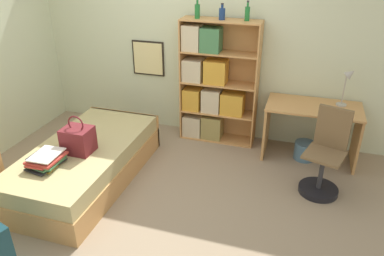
{
  "coord_description": "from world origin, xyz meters",
  "views": [
    {
      "loc": [
        1.55,
        -3.08,
        2.47
      ],
      "look_at": [
        0.53,
        0.2,
        0.75
      ],
      "focal_mm": 35.0,
      "sensor_mm": 36.0,
      "label": 1
    }
  ],
  "objects_px": {
    "bookcase": "(210,86)",
    "bottle_green": "(197,11)",
    "desk_lamp": "(349,80)",
    "book_stack_on_bed": "(46,160)",
    "handbag": "(78,140)",
    "waste_bin": "(305,151)",
    "bottle_clear": "(247,13)",
    "desk": "(312,122)",
    "bed": "(87,162)",
    "desk_chair": "(324,165)",
    "bottle_brown": "(222,13)"
  },
  "relations": [
    {
      "from": "handbag",
      "to": "waste_bin",
      "type": "height_order",
      "value": "handbag"
    },
    {
      "from": "bottle_clear",
      "to": "book_stack_on_bed",
      "type": "bearing_deg",
      "value": -130.34
    },
    {
      "from": "handbag",
      "to": "bottle_brown",
      "type": "height_order",
      "value": "bottle_brown"
    },
    {
      "from": "book_stack_on_bed",
      "to": "desk",
      "type": "relative_size",
      "value": 0.35
    },
    {
      "from": "desk_lamp",
      "to": "bed",
      "type": "bearing_deg",
      "value": -153.06
    },
    {
      "from": "desk",
      "to": "waste_bin",
      "type": "xyz_separation_m",
      "value": [
        -0.03,
        -0.06,
        -0.38
      ]
    },
    {
      "from": "book_stack_on_bed",
      "to": "desk",
      "type": "xyz_separation_m",
      "value": [
        2.52,
        1.75,
        -0.02
      ]
    },
    {
      "from": "bottle_clear",
      "to": "desk",
      "type": "relative_size",
      "value": 0.21
    },
    {
      "from": "bed",
      "to": "desk",
      "type": "height_order",
      "value": "desk"
    },
    {
      "from": "waste_bin",
      "to": "bottle_green",
      "type": "bearing_deg",
      "value": 173.07
    },
    {
      "from": "bed",
      "to": "book_stack_on_bed",
      "type": "distance_m",
      "value": 0.58
    },
    {
      "from": "handbag",
      "to": "book_stack_on_bed",
      "type": "relative_size",
      "value": 1.08
    },
    {
      "from": "bottle_clear",
      "to": "desk_chair",
      "type": "height_order",
      "value": "bottle_clear"
    },
    {
      "from": "desk_lamp",
      "to": "desk",
      "type": "bearing_deg",
      "value": -160.9
    },
    {
      "from": "handbag",
      "to": "desk_chair",
      "type": "height_order",
      "value": "desk_chair"
    },
    {
      "from": "bottle_clear",
      "to": "desk_chair",
      "type": "distance_m",
      "value": 1.95
    },
    {
      "from": "desk",
      "to": "desk_chair",
      "type": "height_order",
      "value": "desk_chair"
    },
    {
      "from": "bed",
      "to": "waste_bin",
      "type": "bearing_deg",
      "value": 27.15
    },
    {
      "from": "desk_chair",
      "to": "waste_bin",
      "type": "relative_size",
      "value": 3.66
    },
    {
      "from": "bottle_clear",
      "to": "waste_bin",
      "type": "height_order",
      "value": "bottle_clear"
    },
    {
      "from": "handbag",
      "to": "desk_lamp",
      "type": "height_order",
      "value": "desk_lamp"
    },
    {
      "from": "bookcase",
      "to": "waste_bin",
      "type": "relative_size",
      "value": 6.27
    },
    {
      "from": "bottle_brown",
      "to": "desk",
      "type": "xyz_separation_m",
      "value": [
        1.2,
        -0.13,
        -1.21
      ]
    },
    {
      "from": "bottle_clear",
      "to": "desk_chair",
      "type": "xyz_separation_m",
      "value": [
        1.06,
        -0.85,
        -1.39
      ]
    },
    {
      "from": "bottle_green",
      "to": "bottle_brown",
      "type": "relative_size",
      "value": 1.25
    },
    {
      "from": "desk_lamp",
      "to": "bookcase",
      "type": "bearing_deg",
      "value": 179.09
    },
    {
      "from": "bottle_brown",
      "to": "handbag",
      "type": "bearing_deg",
      "value": -127.0
    },
    {
      "from": "bed",
      "to": "desk_lamp",
      "type": "height_order",
      "value": "desk_lamp"
    },
    {
      "from": "bottle_brown",
      "to": "desk",
      "type": "distance_m",
      "value": 1.71
    },
    {
      "from": "bookcase",
      "to": "bottle_clear",
      "type": "xyz_separation_m",
      "value": [
        0.43,
        0.01,
        0.95
      ]
    },
    {
      "from": "handbag",
      "to": "bottle_clear",
      "type": "height_order",
      "value": "bottle_clear"
    },
    {
      "from": "bed",
      "to": "bookcase",
      "type": "xyz_separation_m",
      "value": [
        1.06,
        1.41,
        0.54
      ]
    },
    {
      "from": "book_stack_on_bed",
      "to": "bookcase",
      "type": "bearing_deg",
      "value": 57.82
    },
    {
      "from": "handbag",
      "to": "waste_bin",
      "type": "relative_size",
      "value": 1.62
    },
    {
      "from": "bed",
      "to": "waste_bin",
      "type": "height_order",
      "value": "bed"
    },
    {
      "from": "bookcase",
      "to": "bottle_green",
      "type": "height_order",
      "value": "bottle_green"
    },
    {
      "from": "bed",
      "to": "desk_lamp",
      "type": "xyz_separation_m",
      "value": [
        2.73,
        1.38,
        0.81
      ]
    },
    {
      "from": "desk_lamp",
      "to": "book_stack_on_bed",
      "type": "bearing_deg",
      "value": -146.78
    },
    {
      "from": "bottle_green",
      "to": "desk_chair",
      "type": "bearing_deg",
      "value": -26.2
    },
    {
      "from": "bed",
      "to": "bookcase",
      "type": "relative_size",
      "value": 1.22
    },
    {
      "from": "handbag",
      "to": "desk_lamp",
      "type": "relative_size",
      "value": 0.88
    },
    {
      "from": "book_stack_on_bed",
      "to": "desk",
      "type": "distance_m",
      "value": 3.07
    },
    {
      "from": "bed",
      "to": "desk",
      "type": "relative_size",
      "value": 1.77
    },
    {
      "from": "bottle_clear",
      "to": "desk_lamp",
      "type": "xyz_separation_m",
      "value": [
        1.24,
        -0.04,
        -0.68
      ]
    },
    {
      "from": "bottle_brown",
      "to": "desk_chair",
      "type": "bearing_deg",
      "value": -31.4
    },
    {
      "from": "bed",
      "to": "desk_lamp",
      "type": "relative_size",
      "value": 4.15
    },
    {
      "from": "bed",
      "to": "bottle_brown",
      "type": "height_order",
      "value": "bottle_brown"
    },
    {
      "from": "bookcase",
      "to": "bottle_brown",
      "type": "relative_size",
      "value": 8.45
    },
    {
      "from": "desk",
      "to": "bed",
      "type": "bearing_deg",
      "value": -152.05
    },
    {
      "from": "bottle_clear",
      "to": "desk",
      "type": "height_order",
      "value": "bottle_clear"
    }
  ]
}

